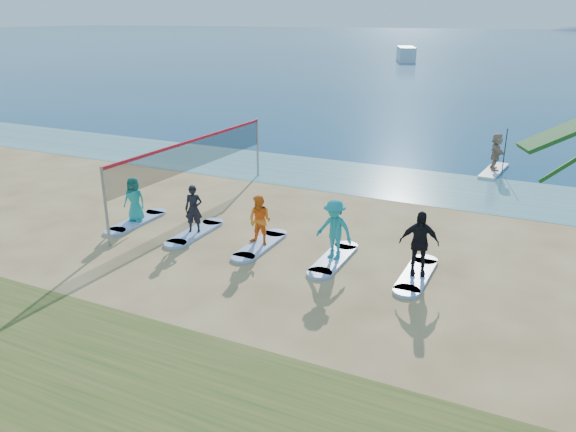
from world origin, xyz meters
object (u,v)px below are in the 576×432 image
at_px(student_3, 334,229).
at_px(surfboard_4, 416,275).
at_px(student_0, 134,199).
at_px(surfboard_3, 334,259).
at_px(paddleboarder, 496,152).
at_px(volleyball_net, 194,154).
at_px(student_4, 419,243).
at_px(paddleboard, 494,171).
at_px(student_1, 194,209).
at_px(surfboard_2, 260,245).
at_px(surfboard_0, 137,221).
at_px(surfboard_1, 195,233).
at_px(student_2, 260,220).
at_px(boat_offshore_a, 405,61).

relative_size(student_3, surfboard_4, 0.80).
height_order(student_0, surfboard_4, student_0).
bearing_deg(surfboard_3, paddleboarder, 76.43).
xyz_separation_m(volleyball_net, student_4, (8.84, -2.56, -0.93)).
xyz_separation_m(paddleboard, surfboard_3, (-2.94, -12.17, -0.01)).
height_order(student_1, surfboard_2, student_1).
relative_size(surfboard_2, surfboard_3, 1.00).
bearing_deg(surfboard_0, surfboard_1, 0.00).
relative_size(paddleboard, surfboard_4, 1.36).
height_order(paddleboarder, surfboard_2, paddleboarder).
relative_size(student_0, surfboard_4, 0.68).
height_order(student_0, student_2, student_2).
height_order(student_3, surfboard_4, student_3).
bearing_deg(student_4, surfboard_3, 163.87).
bearing_deg(paddleboard, student_3, -97.59).
bearing_deg(student_3, student_2, -169.80).
height_order(surfboard_1, surfboard_3, same).
bearing_deg(student_4, student_2, 163.87).
distance_m(boat_offshore_a, student_2, 75.86).
height_order(student_2, student_3, student_3).
xyz_separation_m(paddleboard, surfboard_4, (-0.55, -12.17, -0.01)).
height_order(boat_offshore_a, student_1, student_1).
bearing_deg(student_1, surfboard_3, -20.98).
distance_m(surfboard_0, surfboard_2, 4.78).
bearing_deg(student_4, volleyball_net, 147.75).
distance_m(volleyball_net, student_2, 4.91).
bearing_deg(student_1, paddleboarder, 36.63).
xyz_separation_m(surfboard_2, student_3, (2.39, 0.00, 0.92)).
xyz_separation_m(boat_offshore_a, student_3, (17.36, -74.37, 0.97)).
relative_size(volleyball_net, boat_offshore_a, 1.19).
bearing_deg(student_2, surfboard_2, -86.96).
xyz_separation_m(boat_offshore_a, surfboard_4, (19.76, -74.37, 0.04)).
distance_m(paddleboard, surfboard_4, 12.18).
distance_m(surfboard_0, surfboard_1, 2.39).
xyz_separation_m(student_0, surfboard_4, (9.57, -0.00, -0.80)).
distance_m(volleyball_net, student_1, 3.23).
distance_m(volleyball_net, surfboard_2, 5.15).
bearing_deg(student_3, surfboard_4, 10.20).
xyz_separation_m(paddleboarder, surfboard_2, (-5.33, -12.17, -0.89)).
bearing_deg(surfboard_2, surfboard_3, 0.00).
xyz_separation_m(paddleboarder, boat_offshore_a, (-20.30, 62.20, -0.94)).
xyz_separation_m(surfboard_2, student_2, (0.00, 0.00, 0.81)).
bearing_deg(volleyball_net, paddleboard, 45.66).
bearing_deg(surfboard_2, paddleboard, 66.35).
distance_m(student_3, surfboard_4, 2.56).
bearing_deg(surfboard_0, student_4, 0.00).
bearing_deg(surfboard_1, paddleboarder, 57.60).
relative_size(boat_offshore_a, surfboard_1, 3.46).
bearing_deg(surfboard_0, surfboard_4, 0.00).
bearing_deg(student_0, student_1, -11.06).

